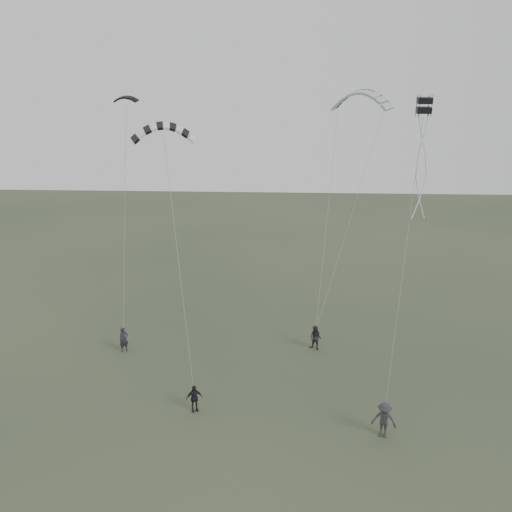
# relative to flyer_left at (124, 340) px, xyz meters

# --- Properties ---
(ground) EXTENTS (140.00, 140.00, 0.00)m
(ground) POSITION_rel_flyer_left_xyz_m (7.46, -6.60, -0.85)
(ground) COLOR #34422C
(ground) RESTS_ON ground
(flyer_left) EXTENTS (0.74, 0.70, 1.69)m
(flyer_left) POSITION_rel_flyer_left_xyz_m (0.00, 0.00, 0.00)
(flyer_left) COLOR #222227
(flyer_left) RESTS_ON ground
(flyer_right) EXTENTS (1.03, 0.96, 1.69)m
(flyer_right) POSITION_rel_flyer_left_xyz_m (12.73, 1.02, -0.00)
(flyer_right) COLOR #25252A
(flyer_right) RESTS_ON ground
(flyer_center) EXTENTS (0.97, 0.69, 1.52)m
(flyer_center) POSITION_rel_flyer_left_xyz_m (5.88, -6.44, -0.08)
(flyer_center) COLOR black
(flyer_center) RESTS_ON ground
(flyer_far) EXTENTS (1.34, 0.97, 1.88)m
(flyer_far) POSITION_rel_flyer_left_xyz_m (15.60, -8.02, 0.09)
(flyer_far) COLOR #2C2C31
(flyer_far) RESTS_ON ground
(kite_dark_small) EXTENTS (1.68, 0.82, 0.64)m
(kite_dark_small) POSITION_rel_flyer_left_xyz_m (-0.10, 4.47, 15.41)
(kite_dark_small) COLOR black
(kite_dark_small) RESTS_ON flyer_left
(kite_pale_large) EXTENTS (4.46, 3.61, 1.97)m
(kite_pale_large) POSITION_rel_flyer_left_xyz_m (15.72, 7.47, 15.77)
(kite_pale_large) COLOR #B1B4B7
(kite_pale_large) RESTS_ON flyer_right
(kite_striped) EXTENTS (3.52, 2.04, 1.49)m
(kite_striped) POSITION_rel_flyer_left_xyz_m (4.00, -2.45, 13.87)
(kite_striped) COLOR black
(kite_striped) RESTS_ON flyer_center
(kite_box) EXTENTS (0.72, 0.78, 0.78)m
(kite_box) POSITION_rel_flyer_left_xyz_m (17.09, -4.23, 14.91)
(kite_box) COLOR black
(kite_box) RESTS_ON flyer_far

